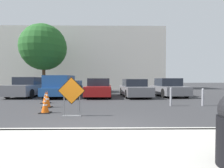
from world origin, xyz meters
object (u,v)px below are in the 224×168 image
object	(u,v)px
traffic_cone_second	(47,99)
parked_car_nearest	(29,87)
traffic_cone_nearest	(45,105)
pickup_truck	(63,87)
traffic_cone_fifth	(46,93)
traffic_cone_third	(46,97)
road_closed_sign	(72,94)
parked_car_fourth	(168,88)
parked_car_third	(134,88)
bollard_second	(203,97)
parked_car_second	(99,88)
traffic_cone_fourth	(47,96)
bollard_nearest	(171,96)

from	to	relation	value
traffic_cone_second	parked_car_nearest	world-z (taller)	parked_car_nearest
traffic_cone_nearest	pickup_truck	xyz separation A→B (m)	(-0.98, 6.46, 0.43)
traffic_cone_fifth	pickup_truck	distance (m)	1.34
traffic_cone_third	pickup_truck	xyz separation A→B (m)	(0.04, 3.60, 0.42)
road_closed_sign	parked_car_fourth	bearing A→B (deg)	50.97
parked_car_third	parked_car_fourth	distance (m)	2.78
traffic_cone_second	bollard_second	xyz separation A→B (m)	(7.79, 0.37, 0.07)
pickup_truck	traffic_cone_fifth	bearing A→B (deg)	35.50
traffic_cone_third	parked_car_second	xyz separation A→B (m)	(2.82, 3.54, 0.34)
traffic_cone_fifth	traffic_cone_second	bearing A→B (deg)	-69.35
parked_car_third	traffic_cone_nearest	bearing A→B (deg)	51.88
traffic_cone_third	parked_car_fourth	bearing A→B (deg)	25.75
traffic_cone_nearest	parked_car_fourth	bearing A→B (deg)	43.24
traffic_cone_third	traffic_cone_second	bearing A→B (deg)	-67.42
traffic_cone_third	bollard_second	world-z (taller)	bollard_second
traffic_cone_nearest	traffic_cone_third	distance (m)	3.04
parked_car_second	parked_car_fourth	distance (m)	5.55
traffic_cone_fifth	parked_car_nearest	size ratio (longest dim) A/B	0.16
traffic_cone_second	traffic_cone_fifth	size ratio (longest dim) A/B	1.16
traffic_cone_second	traffic_cone_third	world-z (taller)	traffic_cone_second
parked_car_fourth	bollard_second	size ratio (longest dim) A/B	4.84
parked_car_nearest	parked_car_second	size ratio (longest dim) A/B	1.07
traffic_cone_second	traffic_cone_fifth	bearing A→B (deg)	110.65
parked_car_second	parked_car_third	distance (m)	2.77
traffic_cone_fourth	bollard_nearest	xyz separation A→B (m)	(7.20, -2.53, 0.20)
traffic_cone_third	parked_car_nearest	size ratio (longest dim) A/B	0.15
road_closed_sign	traffic_cone_third	world-z (taller)	road_closed_sign
traffic_cone_third	bollard_nearest	distance (m)	6.85
traffic_cone_nearest	traffic_cone_third	bearing A→B (deg)	109.68
traffic_cone_nearest	traffic_cone_fifth	world-z (taller)	traffic_cone_fifth
traffic_cone_nearest	traffic_cone_fourth	distance (m)	4.54
traffic_cone_third	parked_car_nearest	distance (m)	4.75
traffic_cone_fifth	parked_car_nearest	distance (m)	1.97
road_closed_sign	bollard_second	size ratio (longest dim) A/B	1.62
traffic_cone_second	traffic_cone_fourth	distance (m)	3.09
traffic_cone_nearest	bollard_nearest	distance (m)	6.00
traffic_cone_fourth	traffic_cone_fifth	world-z (taller)	traffic_cone_fifth
parked_car_nearest	bollard_nearest	xyz separation A→B (m)	(9.46, -4.99, -0.20)
parked_car_second	parked_car_fourth	size ratio (longest dim) A/B	0.98
parked_car_second	bollard_nearest	bearing A→B (deg)	130.50
parked_car_third	parked_car_fourth	world-z (taller)	parked_car_fourth
traffic_cone_fifth	bollard_second	distance (m)	10.25
traffic_cone_nearest	bollard_nearest	xyz separation A→B (m)	(5.73, 1.76, 0.18)
traffic_cone_second	bollard_second	bearing A→B (deg)	2.69
road_closed_sign	traffic_cone_second	world-z (taller)	road_closed_sign
traffic_cone_fourth	bollard_nearest	world-z (taller)	bollard_nearest
traffic_cone_fifth	parked_car_third	xyz separation A→B (m)	(6.62, 0.83, 0.29)
parked_car_second	parked_car_fourth	xyz separation A→B (m)	(5.53, 0.49, -0.00)
road_closed_sign	bollard_nearest	distance (m)	5.13
traffic_cone_fourth	pickup_truck	bearing A→B (deg)	77.35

